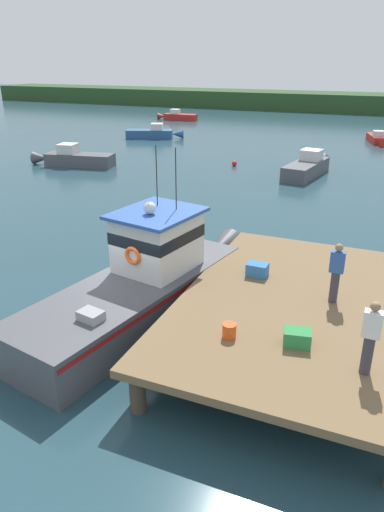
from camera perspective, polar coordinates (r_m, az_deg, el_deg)
ground_plane at (r=14.82m, az=-6.27°, el=-6.09°), size 200.00×200.00×0.00m
dock at (r=12.89m, az=12.68°, el=-5.83°), size 6.00×9.00×1.20m
main_fishing_boat at (r=14.10m, az=-5.64°, el=-3.03°), size 4.00×9.97×4.80m
crate_stack_near_edge at (r=10.91m, az=12.57°, el=-9.59°), size 0.67×0.55×0.37m
crate_single_by_cleat at (r=13.99m, az=7.89°, el=-1.64°), size 0.61×0.45×0.38m
bait_bucket at (r=10.97m, az=4.52°, el=-8.96°), size 0.32×0.32×0.34m
deckhand_by_the_boat at (r=12.67m, az=16.99°, el=-1.84°), size 0.36×0.22×1.63m
deckhand_further_back at (r=10.08m, az=20.71°, el=-9.07°), size 0.36×0.22×1.63m
moored_boat_outer_mooring at (r=60.19m, az=-1.74°, el=16.49°), size 5.04×1.41×1.27m
moored_boat_far_right at (r=46.38m, az=-4.68°, el=14.55°), size 5.44×2.86×1.37m
moored_boat_mid_harbor at (r=32.31m, az=13.84°, el=10.45°), size 2.31×6.29×1.57m
moored_boat_far_left at (r=46.76m, az=21.41°, el=13.06°), size 1.96×4.40×1.10m
moored_boat_off_the_point at (r=35.10m, az=-14.02°, el=11.36°), size 6.11×2.41×1.52m
mooring_buoy_inshore at (r=34.24m, az=5.12°, el=11.07°), size 0.37×0.37×0.37m
far_shoreline at (r=73.77m, az=18.61°, el=17.16°), size 120.00×8.00×2.40m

